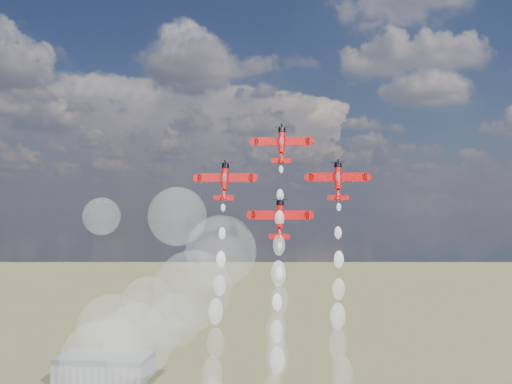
{
  "coord_description": "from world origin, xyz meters",
  "views": [
    {
      "loc": [
        -0.46,
        -140.6,
        95.76
      ],
      "look_at": [
        -16.38,
        3.03,
        98.86
      ],
      "focal_mm": 42.0,
      "sensor_mm": 36.0,
      "label": 1
    }
  ],
  "objects_px": {
    "plane_left": "(225,181)",
    "plane_slot": "(280,218)",
    "plane_right": "(338,180)",
    "hangar": "(105,367)",
    "plane_lead": "(282,144)"
  },
  "relations": [
    {
      "from": "plane_left",
      "to": "plane_slot",
      "type": "distance_m",
      "value": 16.69
    },
    {
      "from": "plane_lead",
      "to": "plane_slot",
      "type": "relative_size",
      "value": 1.0
    },
    {
      "from": "plane_lead",
      "to": "plane_right",
      "type": "height_order",
      "value": "plane_lead"
    },
    {
      "from": "hangar",
      "to": "plane_slot",
      "type": "xyz_separation_m",
      "value": [
        109.62,
        -180.13,
        86.05
      ]
    },
    {
      "from": "hangar",
      "to": "plane_right",
      "type": "relative_size",
      "value": 3.65
    },
    {
      "from": "plane_lead",
      "to": "plane_right",
      "type": "xyz_separation_m",
      "value": [
        13.67,
        -3.07,
        -9.06
      ]
    },
    {
      "from": "hangar",
      "to": "plane_lead",
      "type": "distance_m",
      "value": 230.53
    },
    {
      "from": "plane_left",
      "to": "plane_slot",
      "type": "bearing_deg",
      "value": -12.66
    },
    {
      "from": "plane_right",
      "to": "plane_slot",
      "type": "height_order",
      "value": "plane_right"
    },
    {
      "from": "plane_left",
      "to": "plane_right",
      "type": "xyz_separation_m",
      "value": [
        27.34,
        0.0,
        0.0
      ]
    },
    {
      "from": "plane_lead",
      "to": "hangar",
      "type": "bearing_deg",
      "value": 122.21
    },
    {
      "from": "hangar",
      "to": "plane_right",
      "type": "height_order",
      "value": "plane_right"
    },
    {
      "from": "hangar",
      "to": "plane_slot",
      "type": "height_order",
      "value": "plane_slot"
    },
    {
      "from": "plane_right",
      "to": "plane_left",
      "type": "bearing_deg",
      "value": 180.0
    },
    {
      "from": "hangar",
      "to": "plane_lead",
      "type": "bearing_deg",
      "value": -57.79
    }
  ]
}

